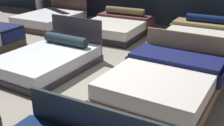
{
  "coord_description": "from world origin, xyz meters",
  "views": [
    {
      "loc": [
        2.47,
        -3.99,
        2.2
      ],
      "look_at": [
        0.35,
        -0.15,
        0.47
      ],
      "focal_mm": 44.56,
      "sensor_mm": 36.0,
      "label": 1
    }
  ],
  "objects_px": {
    "bed_6": "(165,82)",
    "bed_9": "(116,27)",
    "bed_10": "(199,38)",
    "bed_8": "(51,19)",
    "bed_5": "(49,59)"
  },
  "relations": [
    {
      "from": "bed_9",
      "to": "bed_10",
      "type": "xyz_separation_m",
      "value": [
        2.36,
        -0.06,
        0.02
      ]
    },
    {
      "from": "bed_5",
      "to": "bed_6",
      "type": "xyz_separation_m",
      "value": [
        2.44,
        0.03,
        0.05
      ]
    },
    {
      "from": "bed_8",
      "to": "bed_10",
      "type": "relative_size",
      "value": 0.97
    },
    {
      "from": "bed_5",
      "to": "bed_8",
      "type": "height_order",
      "value": "bed_8"
    },
    {
      "from": "bed_5",
      "to": "bed_10",
      "type": "relative_size",
      "value": 0.99
    },
    {
      "from": "bed_8",
      "to": "bed_5",
      "type": "bearing_deg",
      "value": -50.03
    },
    {
      "from": "bed_6",
      "to": "bed_9",
      "type": "distance_m",
      "value": 3.81
    },
    {
      "from": "bed_5",
      "to": "bed_9",
      "type": "bearing_deg",
      "value": 91.86
    },
    {
      "from": "bed_10",
      "to": "bed_8",
      "type": "bearing_deg",
      "value": -179.89
    },
    {
      "from": "bed_6",
      "to": "bed_9",
      "type": "height_order",
      "value": "bed_6"
    },
    {
      "from": "bed_9",
      "to": "bed_10",
      "type": "bearing_deg",
      "value": -3.0
    },
    {
      "from": "bed_6",
      "to": "bed_8",
      "type": "height_order",
      "value": "bed_8"
    },
    {
      "from": "bed_5",
      "to": "bed_6",
      "type": "relative_size",
      "value": 0.98
    },
    {
      "from": "bed_10",
      "to": "bed_6",
      "type": "bearing_deg",
      "value": -88.3
    },
    {
      "from": "bed_6",
      "to": "bed_9",
      "type": "relative_size",
      "value": 1.01
    }
  ]
}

